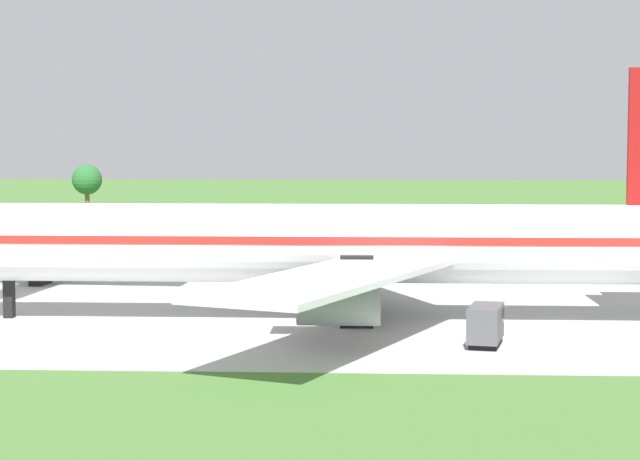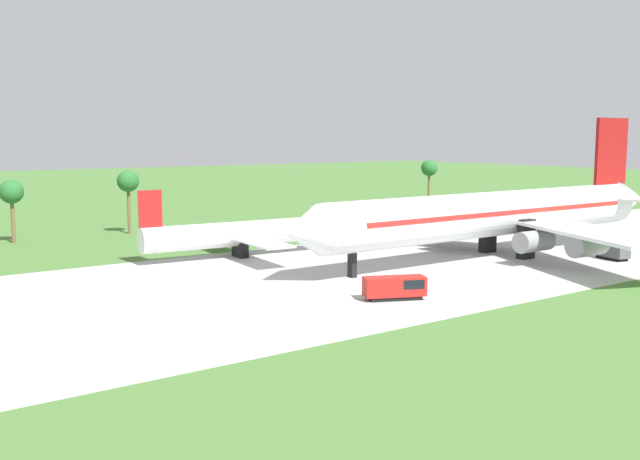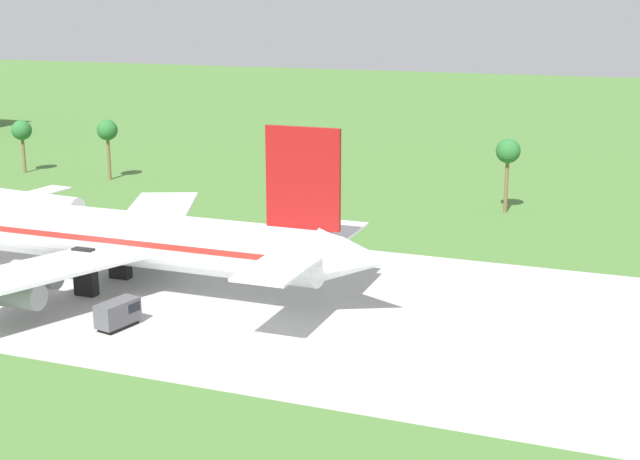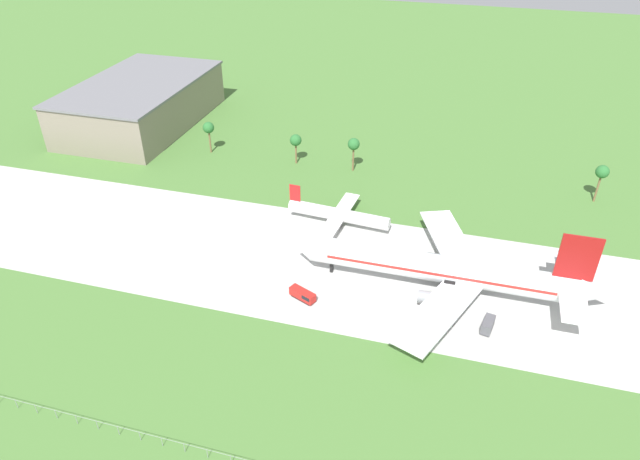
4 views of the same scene
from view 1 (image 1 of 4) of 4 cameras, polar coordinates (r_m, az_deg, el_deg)
name	(u,v)px [view 1 (image 1 of 4)]	position (r m, az deg, el deg)	size (l,w,h in m)	color
jet_airliner	(342,244)	(86.74, 1.11, -0.70)	(68.79, 53.38, 18.87)	white
regional_aircraft	(39,252)	(111.37, -13.68, -1.05)	(27.07, 24.43, 9.44)	white
baggage_tug	(486,324)	(77.41, 8.16, -4.62)	(2.86, 4.76, 2.69)	black
palm_tree_row	(95,183)	(141.80, -11.03, 2.29)	(119.75, 3.60, 11.02)	brown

